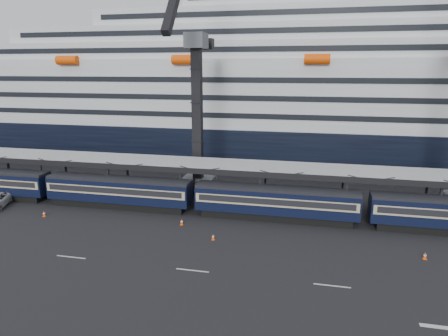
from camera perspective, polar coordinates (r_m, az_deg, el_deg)
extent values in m
plane|color=black|center=(39.10, 17.94, -13.12)|extent=(260.00, 260.00, 0.00)
cube|color=beige|center=(41.40, -21.00, -11.79)|extent=(3.00, 0.15, 0.02)
cube|color=beige|center=(36.60, -4.53, -14.37)|extent=(3.00, 0.15, 0.02)
cube|color=beige|center=(35.40, 15.19, -15.92)|extent=(3.00, 0.15, 0.02)
cube|color=beige|center=(33.25, 28.36, -19.36)|extent=(2.50, 0.40, 0.02)
cube|color=black|center=(53.35, -14.69, -4.95)|extent=(17.48, 2.40, 0.90)
cube|color=black|center=(52.80, -14.81, -3.10)|extent=(19.00, 2.80, 2.70)
cube|color=#C3B38A|center=(52.72, -14.83, -2.79)|extent=(18.62, 2.92, 1.05)
cube|color=black|center=(52.70, -14.83, -2.73)|extent=(17.86, 2.98, 0.70)
cube|color=black|center=(52.39, -14.91, -1.53)|extent=(19.00, 2.50, 0.35)
cube|color=black|center=(47.97, 7.31, -6.75)|extent=(17.48, 2.40, 0.90)
cube|color=black|center=(47.37, 7.38, -4.72)|extent=(19.00, 2.80, 2.70)
cube|color=#C3B38A|center=(47.27, 7.39, -4.37)|extent=(18.62, 2.92, 1.05)
cube|color=black|center=(47.26, 7.39, -4.32)|extent=(17.86, 2.98, 0.70)
cube|color=black|center=(46.91, 7.43, -2.98)|extent=(19.00, 2.50, 0.35)
cube|color=gray|center=(50.38, 17.00, -0.35)|extent=(130.00, 6.00, 0.25)
cube|color=black|center=(47.56, 17.24, -1.58)|extent=(130.00, 0.25, 0.70)
cube|color=black|center=(53.35, 16.75, 0.12)|extent=(130.00, 0.25, 0.70)
cube|color=black|center=(70.37, -28.43, 0.28)|extent=(0.25, 0.25, 5.40)
cube|color=black|center=(59.95, -24.59, -1.44)|extent=(0.25, 0.25, 5.40)
cube|color=black|center=(64.34, -21.65, -0.16)|extent=(0.25, 0.25, 5.40)
cube|color=black|center=(54.61, -16.14, -2.13)|extent=(0.25, 0.25, 5.40)
cube|color=black|center=(59.39, -13.61, -0.67)|extent=(0.25, 0.25, 5.40)
cube|color=black|center=(50.69, -6.13, -2.88)|extent=(0.25, 0.25, 5.40)
cube|color=black|center=(55.82, -4.32, -1.25)|extent=(0.25, 0.25, 5.40)
cube|color=black|center=(48.55, 5.17, -3.63)|extent=(0.25, 0.25, 5.40)
cube|color=black|center=(53.88, 5.93, -1.85)|extent=(0.25, 0.25, 5.40)
cube|color=black|center=(48.43, 17.01, -4.25)|extent=(0.25, 0.25, 5.40)
cube|color=black|center=(53.77, 16.58, -2.41)|extent=(0.25, 0.25, 5.40)
cube|color=black|center=(50.33, 28.45, -4.69)|extent=(0.25, 0.25, 5.40)
cube|color=black|center=(55.49, 26.93, -2.87)|extent=(0.25, 0.25, 5.40)
cube|color=black|center=(82.04, 15.29, 3.81)|extent=(200.00, 28.00, 7.00)
cube|color=silver|center=(80.97, 15.73, 10.44)|extent=(190.00, 26.88, 12.00)
cube|color=silver|center=(80.90, 16.10, 15.74)|extent=(160.00, 24.64, 3.00)
cube|color=black|center=(68.57, 16.71, 16.09)|extent=(153.60, 0.12, 0.90)
cube|color=silver|center=(81.07, 16.25, 17.85)|extent=(124.00, 21.84, 3.00)
cube|color=black|center=(70.16, 16.81, 18.49)|extent=(119.04, 0.12, 0.90)
cube|color=silver|center=(81.35, 16.40, 19.95)|extent=(90.00, 19.04, 3.00)
cube|color=black|center=(71.87, 16.90, 20.77)|extent=(86.40, 0.12, 0.90)
cube|color=silver|center=(81.74, 16.56, 22.04)|extent=(56.00, 16.24, 3.00)
cylinder|color=#FC4E07|center=(79.69, -21.48, 14.13)|extent=(4.00, 1.60, 1.60)
cylinder|color=#FC4E07|center=(70.11, -5.78, 15.14)|extent=(4.00, 1.60, 1.60)
cylinder|color=#FC4E07|center=(66.70, 13.16, 14.91)|extent=(4.00, 1.60, 1.60)
cube|color=#494C50|center=(58.31, -3.67, -2.30)|extent=(4.50, 4.50, 2.00)
cube|color=black|center=(56.32, -3.83, 7.50)|extent=(1.30, 1.30, 18.00)
cube|color=#494C50|center=(56.06, -4.01, 17.71)|extent=(2.60, 3.20, 2.00)
cube|color=black|center=(58.48, -3.28, 17.57)|extent=(0.90, 5.04, 0.90)
cube|color=black|center=(60.90, -2.61, 17.25)|extent=(2.20, 1.60, 1.60)
cube|color=#FC4E07|center=(53.21, -24.28, -6.31)|extent=(0.37, 0.37, 0.04)
cone|color=#FC4E07|center=(53.09, -24.32, -5.93)|extent=(0.32, 0.32, 0.71)
cylinder|color=white|center=(53.09, -24.32, -5.93)|extent=(0.27, 0.27, 0.12)
cube|color=#FC4E07|center=(46.36, -6.06, -8.05)|extent=(0.37, 0.37, 0.04)
cone|color=#FC4E07|center=(46.22, -6.07, -7.62)|extent=(0.32, 0.32, 0.71)
cylinder|color=white|center=(46.22, -6.07, -7.62)|extent=(0.27, 0.27, 0.12)
cube|color=#FC4E07|center=(42.33, -1.56, -10.20)|extent=(0.35, 0.35, 0.04)
cone|color=#FC4E07|center=(42.19, -1.56, -9.77)|extent=(0.29, 0.29, 0.65)
cylinder|color=white|center=(42.19, -1.56, -9.77)|extent=(0.25, 0.25, 0.11)
cube|color=#FC4E07|center=(42.78, 26.73, -11.53)|extent=(0.37, 0.37, 0.04)
cone|color=#FC4E07|center=(42.63, 26.79, -11.08)|extent=(0.31, 0.31, 0.70)
cylinder|color=white|center=(42.63, 26.79, -11.08)|extent=(0.26, 0.26, 0.12)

